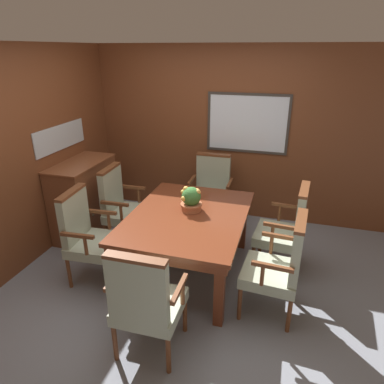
# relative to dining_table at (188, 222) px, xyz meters

# --- Properties ---
(ground_plane) EXTENTS (14.00, 14.00, 0.00)m
(ground_plane) POSITION_rel_dining_table_xyz_m (-0.12, -0.20, -0.64)
(ground_plane) COLOR gray
(wall_back) EXTENTS (7.20, 0.08, 2.45)m
(wall_back) POSITION_rel_dining_table_xyz_m (-0.12, 1.66, 0.59)
(wall_back) COLOR brown
(wall_back) RESTS_ON ground_plane
(wall_left) EXTENTS (0.08, 7.20, 2.45)m
(wall_left) POSITION_rel_dining_table_xyz_m (-1.89, -0.20, 0.59)
(wall_left) COLOR brown
(wall_left) RESTS_ON ground_plane
(dining_table) EXTENTS (1.23, 1.61, 0.73)m
(dining_table) POSITION_rel_dining_table_xyz_m (0.00, 0.00, 0.00)
(dining_table) COLOR maroon
(dining_table) RESTS_ON ground_plane
(chair_right_near) EXTENTS (0.55, 0.59, 1.03)m
(chair_right_near) POSITION_rel_dining_table_xyz_m (1.01, -0.38, -0.09)
(chair_right_near) COLOR brown
(chair_right_near) RESTS_ON ground_plane
(chair_right_far) EXTENTS (0.55, 0.60, 1.03)m
(chair_right_far) POSITION_rel_dining_table_xyz_m (1.04, 0.36, -0.09)
(chair_right_far) COLOR brown
(chair_right_far) RESTS_ON ground_plane
(chair_head_far) EXTENTS (0.57, 0.52, 1.03)m
(chair_head_far) POSITION_rel_dining_table_xyz_m (-0.03, 1.19, -0.09)
(chair_head_far) COLOR brown
(chair_head_far) RESTS_ON ground_plane
(chair_left_near) EXTENTS (0.55, 0.60, 1.03)m
(chair_left_near) POSITION_rel_dining_table_xyz_m (-1.01, -0.40, -0.09)
(chair_left_near) COLOR brown
(chair_left_near) RESTS_ON ground_plane
(chair_left_far) EXTENTS (0.53, 0.58, 1.03)m
(chair_left_far) POSITION_rel_dining_table_xyz_m (-1.00, 0.38, -0.09)
(chair_left_far) COLOR brown
(chair_left_far) RESTS_ON ground_plane
(chair_head_near) EXTENTS (0.58, 0.52, 1.03)m
(chair_head_near) POSITION_rel_dining_table_xyz_m (0.01, -1.19, -0.09)
(chair_head_near) COLOR brown
(chair_head_near) RESTS_ON ground_plane
(potted_plant) EXTENTS (0.24, 0.24, 0.27)m
(potted_plant) POSITION_rel_dining_table_xyz_m (0.00, 0.11, 0.22)
(potted_plant) COLOR #B2603D
(potted_plant) RESTS_ON dining_table
(sideboard_cabinet) EXTENTS (0.51, 0.99, 1.02)m
(sideboard_cabinet) POSITION_rel_dining_table_xyz_m (-1.61, 0.48, -0.13)
(sideboard_cabinet) COLOR brown
(sideboard_cabinet) RESTS_ON ground_plane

